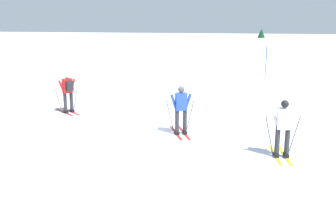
# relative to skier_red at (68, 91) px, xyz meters

# --- Properties ---
(ground_plane) EXTENTS (120.00, 120.00, 0.00)m
(ground_plane) POSITION_rel_skier_red_xyz_m (4.08, -2.01, -0.96)
(ground_plane) COLOR silver
(far_snow_ridge) EXTENTS (80.00, 8.97, 2.27)m
(far_snow_ridge) POSITION_rel_skier_red_xyz_m (4.08, 19.05, 0.18)
(far_snow_ridge) COLOR silver
(far_snow_ridge) RESTS_ON ground
(skier_red) EXTENTS (1.44, 1.34, 1.71)m
(skier_red) POSITION_rel_skier_red_xyz_m (0.00, 0.00, 0.00)
(skier_red) COLOR red
(skier_red) RESTS_ON ground
(skier_blue) EXTENTS (0.95, 1.63, 1.71)m
(skier_blue) POSITION_rel_skier_red_xyz_m (5.04, -2.14, -0.04)
(skier_blue) COLOR red
(skier_blue) RESTS_ON ground
(skier_white) EXTENTS (1.00, 1.63, 1.71)m
(skier_white) POSITION_rel_skier_red_xyz_m (8.19, -3.80, -0.04)
(skier_white) COLOR gold
(skier_white) RESTS_ON ground
(trail_marker_pole) EXTENTS (0.05, 0.05, 2.17)m
(trail_marker_pole) POSITION_rel_skier_red_xyz_m (9.02, 9.45, 0.13)
(trail_marker_pole) COLOR #1E56AD
(trail_marker_pole) RESTS_ON ground
(conifer_far_left) EXTENTS (2.00, 2.00, 2.99)m
(conifer_far_left) POSITION_rel_skier_red_xyz_m (9.29, 16.61, 0.87)
(conifer_far_left) COLOR #513823
(conifer_far_left) RESTS_ON ground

